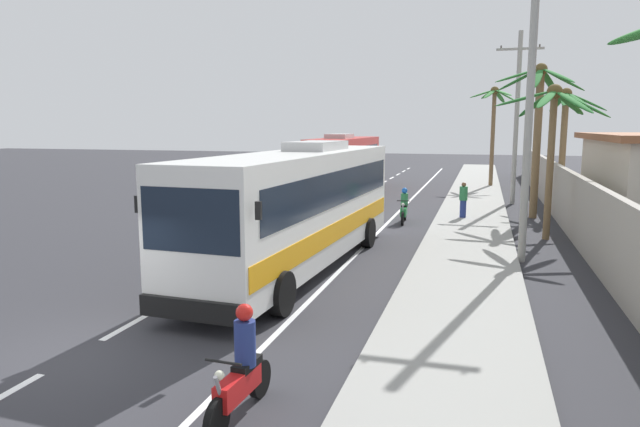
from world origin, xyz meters
name	(u,v)px	position (x,y,z in m)	size (l,w,h in m)	color
ground_plane	(73,356)	(0.00, 0.00, 0.00)	(160.00, 160.00, 0.00)	#303035
sidewalk_kerb	(466,258)	(6.80, 10.00, 0.07)	(3.20, 90.00, 0.14)	#999993
lane_markings	(352,227)	(1.96, 14.82, 0.00)	(3.39, 71.11, 0.01)	white
boundary_wall	(577,209)	(10.60, 14.00, 1.23)	(0.24, 60.00, 2.46)	#9E998E
coach_bus_foreground	(300,204)	(2.02, 7.54, 1.96)	(3.34, 12.27, 3.77)	white
coach_bus_far_lane	(345,161)	(-1.57, 28.09, 1.95)	(2.94, 11.00, 3.75)	red
motorcycle_beside_bus	(404,208)	(3.92, 16.59, 0.63)	(0.56, 1.96, 1.54)	black
motorcycle_trailing	(241,372)	(3.92, -1.13, 0.68)	(0.56, 1.96, 1.67)	black
pedestrian_near_kerb	(463,199)	(6.41, 17.90, 0.97)	(0.36, 0.36, 1.60)	navy
utility_pole_mid	(530,98)	(8.50, 10.27, 5.10)	(2.14, 0.24, 9.77)	#9E9E99
utility_pole_far	(517,115)	(8.83, 24.35, 4.85)	(2.41, 0.24, 9.22)	#9E9E99
palm_nearest	(564,122)	(11.08, 23.20, 4.45)	(3.89, 4.04, 6.16)	brown
palm_second	(553,122)	(9.62, 14.29, 4.40)	(4.05, 3.72, 5.77)	brown
palm_fourth	(538,111)	(9.52, 19.56, 4.92)	(3.97, 3.98, 7.05)	brown
palm_farthest	(494,114)	(7.76, 32.93, 5.05)	(3.20, 3.05, 6.91)	brown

